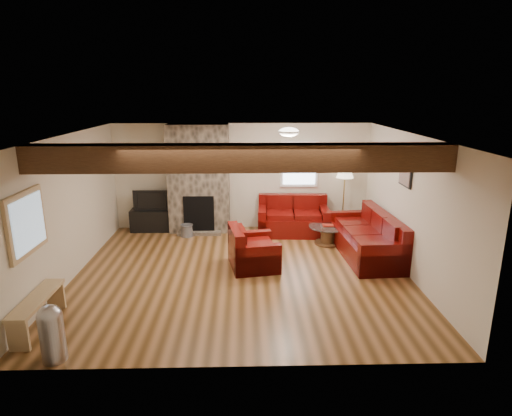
% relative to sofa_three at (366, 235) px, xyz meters
% --- Properties ---
extents(room, '(8.00, 8.00, 8.00)m').
position_rel_sofa_three_xyz_m(room, '(-2.48, -0.82, 0.82)').
color(room, '#563716').
rests_on(room, ground).
extents(floor, '(6.00, 6.00, 0.00)m').
position_rel_sofa_three_xyz_m(floor, '(-2.48, -0.82, -0.43)').
color(floor, '#563716').
rests_on(floor, ground).
extents(oak_beam, '(6.00, 0.36, 0.38)m').
position_rel_sofa_three_xyz_m(oak_beam, '(-2.48, -2.07, 1.88)').
color(oak_beam, '#341D0F').
rests_on(oak_beam, room).
extents(chimney_breast, '(1.40, 0.67, 2.50)m').
position_rel_sofa_three_xyz_m(chimney_breast, '(-3.48, 1.67, 0.79)').
color(chimney_breast, '#343028').
rests_on(chimney_breast, floor).
extents(back_window, '(0.90, 0.08, 1.10)m').
position_rel_sofa_three_xyz_m(back_window, '(-1.13, 1.89, 1.12)').
color(back_window, white).
rests_on(back_window, room).
extents(hatch_window, '(0.08, 1.00, 0.90)m').
position_rel_sofa_three_xyz_m(hatch_window, '(-5.44, -2.32, 1.02)').
color(hatch_window, tan).
rests_on(hatch_window, room).
extents(ceiling_dome, '(0.40, 0.40, 0.18)m').
position_rel_sofa_three_xyz_m(ceiling_dome, '(-1.58, 0.08, 2.01)').
color(ceiling_dome, '#EFE3CB').
rests_on(ceiling_dome, room).
extents(artwork_back, '(0.42, 0.06, 0.52)m').
position_rel_sofa_three_xyz_m(artwork_back, '(-2.33, 1.89, 1.27)').
color(artwork_back, black).
rests_on(artwork_back, room).
extents(artwork_right, '(0.06, 0.55, 0.42)m').
position_rel_sofa_three_xyz_m(artwork_right, '(0.48, -0.52, 1.32)').
color(artwork_right, black).
rests_on(artwork_right, room).
extents(sofa_three, '(1.06, 2.29, 0.87)m').
position_rel_sofa_three_xyz_m(sofa_three, '(0.00, 0.00, 0.00)').
color(sofa_three, '#480505').
rests_on(sofa_three, floor).
extents(loveseat, '(1.66, 1.02, 0.86)m').
position_rel_sofa_three_xyz_m(loveseat, '(-1.30, 1.41, -0.01)').
color(loveseat, '#480505').
rests_on(loveseat, floor).
extents(armchair_red, '(1.00, 1.09, 0.78)m').
position_rel_sofa_three_xyz_m(armchair_red, '(-2.26, -0.52, -0.04)').
color(armchair_red, '#480505').
rests_on(armchair_red, floor).
extents(coffee_table, '(0.83, 0.83, 0.43)m').
position_rel_sofa_three_xyz_m(coffee_table, '(-0.63, 0.68, -0.23)').
color(coffee_table, '#442B15').
rests_on(coffee_table, floor).
extents(tv_cabinet, '(1.03, 0.41, 0.52)m').
position_rel_sofa_three_xyz_m(tv_cabinet, '(-4.59, 1.71, -0.18)').
color(tv_cabinet, black).
rests_on(tv_cabinet, floor).
extents(television, '(0.84, 0.11, 0.48)m').
position_rel_sofa_three_xyz_m(television, '(-4.59, 1.71, 0.32)').
color(television, black).
rests_on(television, tv_cabinet).
extents(floor_lamp, '(0.40, 0.40, 1.55)m').
position_rel_sofa_three_xyz_m(floor_lamp, '(-0.09, 1.66, 0.89)').
color(floor_lamp, tan).
rests_on(floor_lamp, floor).
extents(pine_bench, '(0.29, 1.23, 0.46)m').
position_rel_sofa_three_xyz_m(pine_bench, '(-5.31, -2.61, -0.20)').
color(pine_bench, tan).
rests_on(pine_bench, floor).
extents(pedal_bin, '(0.31, 0.31, 0.74)m').
position_rel_sofa_three_xyz_m(pedal_bin, '(-4.78, -3.37, -0.06)').
color(pedal_bin, '#ABABB0').
rests_on(pedal_bin, floor).
extents(coal_bucket, '(0.30, 0.30, 0.28)m').
position_rel_sofa_three_xyz_m(coal_bucket, '(-3.75, 1.27, -0.29)').
color(coal_bucket, slate).
rests_on(coal_bucket, floor).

